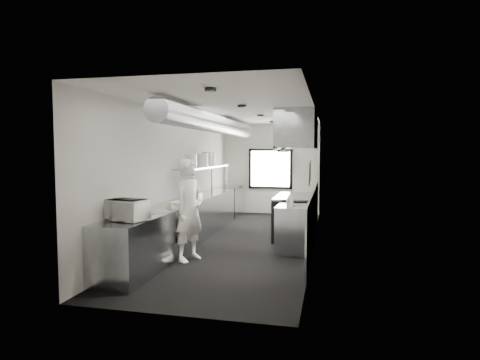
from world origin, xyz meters
The scene contains 35 objects.
floor centered at (0.00, 0.00, 0.00)m, with size 3.00×8.00×0.01m, color black.
ceiling centered at (0.00, 0.00, 2.80)m, with size 3.00×8.00×0.01m, color silver.
wall_back centered at (0.00, 4.00, 1.40)m, with size 3.00×0.02×2.80m, color beige.
wall_front centered at (0.00, -4.00, 1.40)m, with size 3.00×0.02×2.80m, color beige.
wall_left centered at (-1.50, 0.00, 1.40)m, with size 0.02×8.00×2.80m, color beige.
wall_right centered at (1.50, 0.00, 1.40)m, with size 0.02×8.00×2.80m, color beige.
wall_cladding centered at (1.48, 0.30, 0.55)m, with size 0.03×5.50×1.10m, color gray.
hvac_duct centered at (-0.70, 0.40, 2.55)m, with size 0.40×0.40×6.40m, color #919399.
service_window centered at (0.00, 3.96, 1.40)m, with size 1.36×0.05×1.25m.
exhaust_hood centered at (1.10, 0.70, 2.39)m, with size 0.81×2.20×0.88m.
prep_counter centered at (-1.15, -0.50, 0.45)m, with size 0.70×6.00×0.90m, color gray.
pass_shelf centered at (-1.19, 1.00, 1.54)m, with size 0.45×3.00×0.68m.
range centered at (1.04, 0.70, 0.47)m, with size 0.88×1.60×0.94m.
bottle_station centered at (1.15, -0.70, 0.45)m, with size 0.65×0.80×0.90m, color gray.
far_work_table centered at (-1.15, 3.20, 0.45)m, with size 0.70×1.20×0.90m, color gray.
notice_sheet_a centered at (1.47, -1.20, 1.60)m, with size 0.02×0.28×0.38m, color beige.
notice_sheet_b centered at (1.47, -1.55, 1.55)m, with size 0.02×0.28×0.38m, color beige.
line_cook centered at (-0.60, -1.67, 0.90)m, with size 0.65×0.43×1.80m, color white.
microwave centered at (-1.13, -2.91, 1.06)m, with size 0.53×0.40×0.32m, color white.
deli_tub_a centered at (-1.31, -2.65, 0.95)m, with size 0.13×0.13×0.10m, color silver.
deli_tub_b centered at (-1.26, -2.57, 0.95)m, with size 0.15×0.15×0.11m, color silver.
newspaper centered at (-1.04, -2.03, 0.90)m, with size 0.29×0.37×0.01m, color silver.
small_plate centered at (-1.03, -1.51, 0.91)m, with size 0.17×0.17×0.01m, color silver.
pastry centered at (-1.03, -1.51, 0.96)m, with size 0.09×0.09×0.09m, color tan.
cutting_board centered at (-1.10, -0.67, 0.91)m, with size 0.44×0.59×0.02m, color white.
knife_block centered at (-1.30, 0.59, 1.02)m, with size 0.10×0.23×0.25m, color #4D391B.
plate_stack_a centered at (-1.20, 0.10, 1.72)m, with size 0.26×0.26×0.30m, color silver.
plate_stack_b centered at (-1.17, 0.84, 1.73)m, with size 0.25×0.25×0.32m, color silver.
plate_stack_c centered at (-1.21, 1.30, 1.75)m, with size 0.25×0.25×0.36m, color silver.
plate_stack_d centered at (-1.21, 1.62, 1.75)m, with size 0.23×0.23×0.36m, color silver.
squeeze_bottle_a centered at (1.07, -1.05, 0.99)m, with size 0.06×0.06×0.17m, color white.
squeeze_bottle_b centered at (1.08, -0.84, 1.00)m, with size 0.07×0.07×0.20m, color white.
squeeze_bottle_c centered at (1.11, -0.74, 0.99)m, with size 0.06×0.06×0.19m, color white.
squeeze_bottle_d centered at (1.08, -0.55, 0.99)m, with size 0.06×0.06×0.18m, color white.
squeeze_bottle_e centered at (1.07, -0.43, 0.99)m, with size 0.06×0.06×0.18m, color white.
Camera 1 is at (1.81, -8.28, 1.93)m, focal length 29.83 mm.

